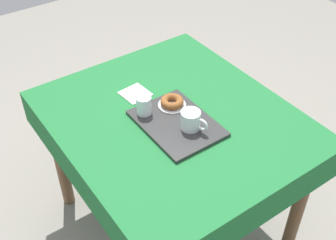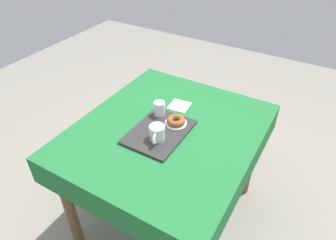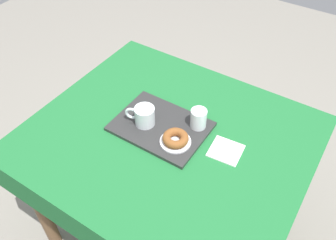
% 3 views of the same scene
% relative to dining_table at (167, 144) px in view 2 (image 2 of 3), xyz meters
% --- Properties ---
extents(ground_plane, '(6.00, 6.00, 0.00)m').
position_rel_dining_table_xyz_m(ground_plane, '(0.00, 0.00, -0.65)').
color(ground_plane, gray).
extents(dining_table, '(1.13, 0.99, 0.77)m').
position_rel_dining_table_xyz_m(dining_table, '(0.00, 0.00, 0.00)').
color(dining_table, '#1E6B33').
rests_on(dining_table, ground).
extents(serving_tray, '(0.38, 0.28, 0.02)m').
position_rel_dining_table_xyz_m(serving_tray, '(-0.05, 0.02, 0.12)').
color(serving_tray, '#2D2D2D').
rests_on(serving_tray, dining_table).
extents(tea_mug_left, '(0.13, 0.08, 0.08)m').
position_rel_dining_table_xyz_m(tea_mug_left, '(-0.12, -0.01, 0.17)').
color(tea_mug_left, white).
rests_on(tea_mug_left, serving_tray).
extents(water_glass_near, '(0.07, 0.07, 0.08)m').
position_rel_dining_table_xyz_m(water_glass_near, '(0.08, 0.10, 0.17)').
color(water_glass_near, white).
rests_on(water_glass_near, serving_tray).
extents(donut_plate_left, '(0.13, 0.13, 0.01)m').
position_rel_dining_table_xyz_m(donut_plate_left, '(0.05, -0.03, 0.13)').
color(donut_plate_left, silver).
rests_on(donut_plate_left, serving_tray).
extents(sugar_donut_left, '(0.10, 0.10, 0.03)m').
position_rel_dining_table_xyz_m(sugar_donut_left, '(0.05, -0.03, 0.15)').
color(sugar_donut_left, brown).
rests_on(sugar_donut_left, donut_plate_left).
extents(paper_napkin, '(0.13, 0.13, 0.01)m').
position_rel_dining_table_xyz_m(paper_napkin, '(0.24, 0.05, 0.12)').
color(paper_napkin, white).
rests_on(paper_napkin, dining_table).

